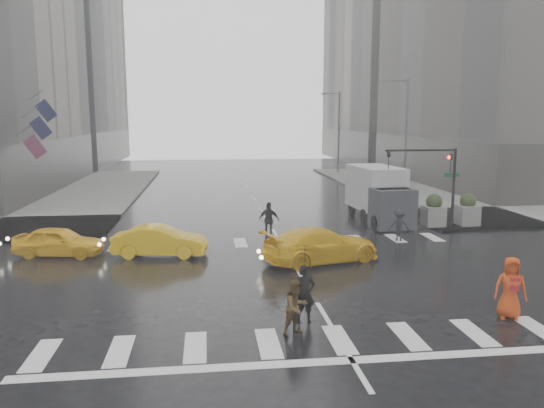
{
  "coord_description": "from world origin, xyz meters",
  "views": [
    {
      "loc": [
        -3.6,
        -19.7,
        6.14
      ],
      "look_at": [
        -0.91,
        2.0,
        2.58
      ],
      "focal_mm": 35.0,
      "sensor_mm": 36.0,
      "label": 1
    }
  ],
  "objects": [
    {
      "name": "taxi_mid",
      "position": [
        -5.74,
        3.89,
        0.69
      ],
      "size": [
        4.31,
        1.98,
        1.37
      ],
      "primitive_type": "imported",
      "rotation": [
        0.0,
        0.0,
        1.44
      ],
      "color": "yellow",
      "rests_on": "ground"
    },
    {
      "name": "road_markings",
      "position": [
        0.0,
        0.0,
        0.01
      ],
      "size": [
        18.0,
        48.0,
        0.01
      ],
      "primitive_type": null,
      "color": "silver",
      "rests_on": "ground"
    },
    {
      "name": "taxi_front",
      "position": [
        -10.26,
        4.48,
        0.66
      ],
      "size": [
        4.09,
        2.19,
        1.33
      ],
      "primitive_type": "imported",
      "rotation": [
        0.0,
        0.0,
        1.41
      ],
      "color": "yellow",
      "rests_on": "ground"
    },
    {
      "name": "building_nw_far",
      "position": [
        -29.0,
        56.0,
        20.19
      ],
      "size": [
        26.05,
        26.05,
        44.0
      ],
      "color": "#65635E",
      "rests_on": "ground"
    },
    {
      "name": "taxi_rear",
      "position": [
        1.22,
        2.03,
        0.75
      ],
      "size": [
        4.96,
        3.36,
        1.49
      ],
      "primitive_type": "imported",
      "rotation": [
        0.0,
        0.0,
        1.88
      ],
      "color": "yellow",
      "rests_on": "ground"
    },
    {
      "name": "building_ne_far",
      "position": [
        29.0,
        56.0,
        16.27
      ],
      "size": [
        26.05,
        26.05,
        36.0
      ],
      "color": "gray",
      "rests_on": "ground"
    },
    {
      "name": "pedestrian_far_a",
      "position": [
        -0.44,
        7.0,
        0.93
      ],
      "size": [
        1.24,
        0.98,
        1.85
      ],
      "primitive_type": "imported",
      "rotation": [
        0.0,
        0.0,
        2.81
      ],
      "color": "black",
      "rests_on": "ground"
    },
    {
      "name": "traffic_signal_pole",
      "position": [
        9.01,
        8.01,
        3.22
      ],
      "size": [
        4.45,
        0.42,
        4.5
      ],
      "color": "black",
      "rests_on": "ground"
    },
    {
      "name": "sidewalk_ne",
      "position": [
        19.5,
        17.5,
        0.07
      ],
      "size": [
        35.0,
        35.0,
        0.15
      ],
      "primitive_type": "cube",
      "color": "slate",
      "rests_on": "ground"
    },
    {
      "name": "planter_east",
      "position": [
        11.0,
        8.2,
        0.98
      ],
      "size": [
        1.1,
        1.1,
        1.8
      ],
      "color": "slate",
      "rests_on": "ground"
    },
    {
      "name": "planter_west",
      "position": [
        7.0,
        8.2,
        0.98
      ],
      "size": [
        1.1,
        1.1,
        1.8
      ],
      "color": "slate",
      "rests_on": "ground"
    },
    {
      "name": "street_lamp_near",
      "position": [
        10.87,
        18.0,
        4.95
      ],
      "size": [
        2.15,
        0.22,
        9.0
      ],
      "color": "#59595B",
      "rests_on": "ground"
    },
    {
      "name": "pedestrian_brown",
      "position": [
        -1.14,
        -5.47,
        0.81
      ],
      "size": [
        0.98,
        0.92,
        1.62
      ],
      "primitive_type": "imported",
      "rotation": [
        0.0,
        0.0,
        0.5
      ],
      "color": "#453318",
      "rests_on": "ground"
    },
    {
      "name": "pedestrian_orange",
      "position": [
        5.62,
        -5.05,
        0.97
      ],
      "size": [
        1.11,
        0.91,
        1.94
      ],
      "rotation": [
        0.0,
        0.0,
        -0.36
      ],
      "color": "#C83C0E",
      "rests_on": "ground"
    },
    {
      "name": "box_truck",
      "position": [
        6.56,
        10.35,
        1.73
      ],
      "size": [
        2.29,
        6.12,
        3.25
      ],
      "rotation": [
        0.0,
        0.0,
        0.09
      ],
      "color": "#BEBEC0",
      "rests_on": "ground"
    },
    {
      "name": "planter_mid",
      "position": [
        9.0,
        8.2,
        0.98
      ],
      "size": [
        1.1,
        1.1,
        1.8
      ],
      "color": "slate",
      "rests_on": "ground"
    },
    {
      "name": "ground",
      "position": [
        0.0,
        0.0,
        0.0
      ],
      "size": [
        120.0,
        120.0,
        0.0
      ],
      "primitive_type": "plane",
      "color": "black",
      "rests_on": "ground"
    },
    {
      "name": "street_lamp_far",
      "position": [
        10.87,
        38.0,
        4.95
      ],
      "size": [
        2.15,
        0.22,
        9.0
      ],
      "color": "#59595B",
      "rests_on": "ground"
    },
    {
      "name": "pedestrian_black",
      "position": [
        -0.73,
        -4.59,
        1.58
      ],
      "size": [
        1.04,
        1.05,
        2.43
      ],
      "rotation": [
        0.0,
        0.0,
        0.08
      ],
      "color": "black",
      "rests_on": "ground"
    },
    {
      "name": "flag_cluster",
      "position": [
        -15.08,
        18.5,
        5.64
      ],
      "size": [
        2.87,
        3.06,
        4.69
      ],
      "color": "#59595B",
      "rests_on": "ground"
    },
    {
      "name": "pedestrian_far_b",
      "position": [
        5.98,
        5.46,
        0.79
      ],
      "size": [
        1.15,
        0.86,
        1.59
      ],
      "primitive_type": "imported",
      "rotation": [
        0.0,
        0.0,
        2.82
      ],
      "color": "black",
      "rests_on": "ground"
    }
  ]
}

